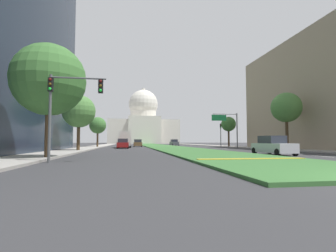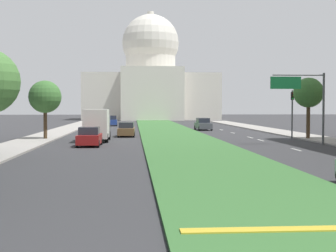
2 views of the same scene
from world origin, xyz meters
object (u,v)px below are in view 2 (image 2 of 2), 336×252
at_px(sedan_midblock, 89,137).
at_px(sedan_far_horizon, 203,124).
at_px(traffic_light_far_right, 292,108).
at_px(street_tree_right_far, 309,93).
at_px(sedan_very_far, 112,121).
at_px(overhead_guide_sign, 304,94).
at_px(street_tree_left_far, 45,97).
at_px(capitol_building, 151,80).
at_px(sedan_distant, 126,130).
at_px(box_truck_delivery, 97,125).

distance_m(sedan_midblock, sedan_far_horizon, 31.31).
height_order(traffic_light_far_right, street_tree_right_far, street_tree_right_far).
bearing_deg(street_tree_right_far, sedan_very_far, 120.01).
distance_m(overhead_guide_sign, sedan_very_far, 49.00).
relative_size(street_tree_left_far, sedan_midblock, 1.47).
relative_size(capitol_building, sedan_midblock, 8.41).
distance_m(capitol_building, sedan_very_far, 44.95).
bearing_deg(sedan_distant, traffic_light_far_right, -16.37).
relative_size(traffic_light_far_right, overhead_guide_sign, 0.80).
height_order(street_tree_left_far, street_tree_right_far, street_tree_right_far).
height_order(overhead_guide_sign, sedan_far_horizon, overhead_guide_sign).
bearing_deg(sedan_far_horizon, capitol_building, 95.21).
distance_m(street_tree_right_far, sedan_far_horizon, 22.93).
distance_m(street_tree_left_far, sedan_far_horizon, 27.79).
relative_size(capitol_building, sedan_very_far, 7.52).
height_order(sedan_midblock, sedan_far_horizon, sedan_far_horizon).
bearing_deg(sedan_far_horizon, street_tree_right_far, -69.18).
bearing_deg(street_tree_right_far, sedan_distant, 160.99).
distance_m(traffic_light_far_right, street_tree_right_far, 2.41).
bearing_deg(sedan_midblock, box_truck_delivery, 87.83).
relative_size(sedan_very_far, box_truck_delivery, 0.73).
xyz_separation_m(capitol_building, traffic_light_far_right, (12.24, -79.92, -7.13)).
bearing_deg(capitol_building, street_tree_right_far, -80.56).
xyz_separation_m(sedan_very_far, box_truck_delivery, (0.20, -39.08, 0.82)).
distance_m(sedan_distant, sedan_very_far, 31.77).
height_order(street_tree_right_far, sedan_very_far, street_tree_right_far).
relative_size(traffic_light_far_right, sedan_very_far, 1.11).
bearing_deg(capitol_building, overhead_guide_sign, -83.10).
height_order(traffic_light_far_right, sedan_distant, traffic_light_far_right).
relative_size(traffic_light_far_right, box_truck_delivery, 0.81).
relative_size(sedan_midblock, sedan_distant, 0.92).
bearing_deg(overhead_guide_sign, street_tree_left_far, 161.47).
height_order(street_tree_left_far, sedan_distant, street_tree_left_far).
distance_m(street_tree_left_far, sedan_very_far, 37.27).
distance_m(capitol_building, sedan_distant, 75.53).
distance_m(overhead_guide_sign, street_tree_left_far, 25.83).
relative_size(capitol_building, overhead_guide_sign, 5.43).
height_order(street_tree_right_far, sedan_midblock, street_tree_right_far).
bearing_deg(sedan_very_far, street_tree_right_far, -59.99).
relative_size(street_tree_left_far, sedan_far_horizon, 1.33).
bearing_deg(overhead_guide_sign, sedan_midblock, -179.60).
distance_m(sedan_very_far, box_truck_delivery, 39.09).
height_order(capitol_building, overhead_guide_sign, capitol_building).
bearing_deg(street_tree_right_far, capitol_building, 99.44).
bearing_deg(sedan_distant, sedan_very_far, 95.42).
xyz_separation_m(street_tree_right_far, sedan_far_horizon, (-8.02, 21.10, -4.03)).
bearing_deg(sedan_distant, sedan_far_horizon, 52.80).
height_order(sedan_far_horizon, sedan_very_far, sedan_very_far).
height_order(traffic_light_far_right, sedan_midblock, traffic_light_far_right).
distance_m(sedan_far_horizon, sedan_very_far, 22.11).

